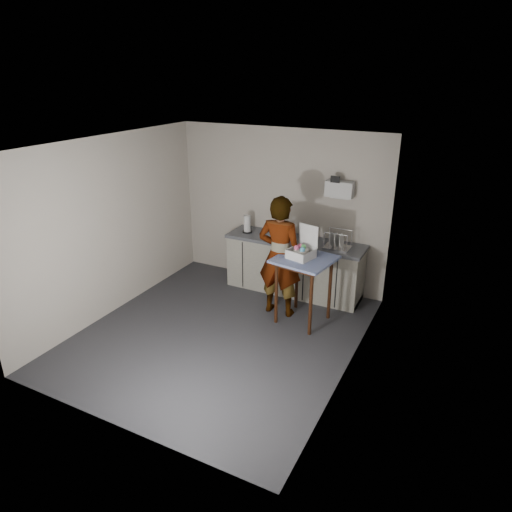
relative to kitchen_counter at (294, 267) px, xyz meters
The scene contains 15 objects.
ground 1.80m from the kitchen_counter, 103.24° to the right, with size 4.00×4.00×0.00m, color #2D2E32.
wall_back 1.00m from the kitchen_counter, 144.05° to the left, with size 3.60×0.02×2.60m, color beige.
wall_right 2.36m from the kitchen_counter, 50.73° to the right, with size 0.02×4.00×2.60m, color beige.
wall_left 2.91m from the kitchen_counter, 142.18° to the right, with size 0.02×4.00×2.60m, color beige.
ceiling 2.78m from the kitchen_counter, 103.24° to the right, with size 3.60×4.00×0.01m, color white.
kitchen_counter is the anchor object (origin of this frame).
wall_shelf 1.47m from the kitchen_counter, 20.15° to the left, with size 0.42×0.18×0.37m.
side_table 1.04m from the kitchen_counter, 59.73° to the right, with size 0.87×0.87×0.98m.
standing_man 0.89m from the kitchen_counter, 84.80° to the right, with size 0.66×0.44×1.81m, color #B2A593.
soap_bottle 0.66m from the kitchen_counter, 167.53° to the right, with size 0.11×0.11×0.28m, color black.
soda_can 0.57m from the kitchen_counter, 151.68° to the left, with size 0.07×0.07×0.14m, color red.
dark_bottle 0.63m from the kitchen_counter, behind, with size 0.07×0.07×0.24m, color black.
paper_towel 1.05m from the kitchen_counter, behind, with size 0.16×0.16×0.29m.
dish_rack 0.89m from the kitchen_counter, ahead, with size 0.39×0.29×0.27m.
bakery_box 1.13m from the kitchen_counter, 62.27° to the right, with size 0.39×0.40×0.44m.
Camera 1 is at (2.92, -4.65, 3.41)m, focal length 32.00 mm.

